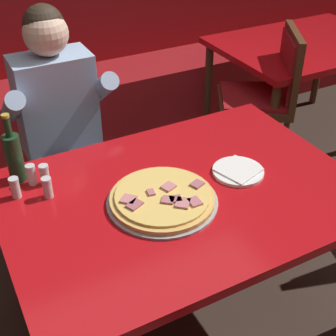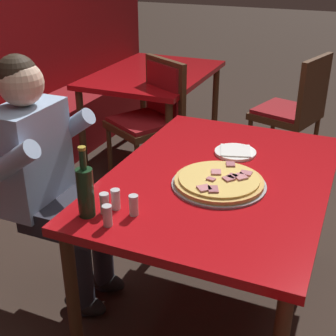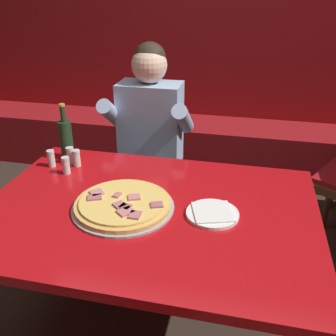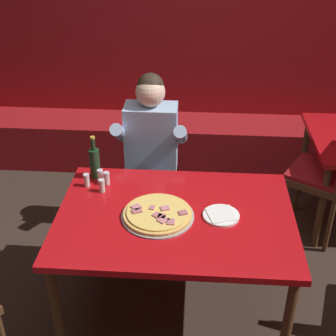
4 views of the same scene
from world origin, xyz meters
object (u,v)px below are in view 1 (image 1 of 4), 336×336
Objects in this scene: shaker_red_pepper_flakes at (45,176)px; shaker_parmesan at (15,189)px; plate_white_paper at (237,171)px; shaker_oregano at (48,188)px; dining_chair_by_booth at (266,91)px; beer_bottle at (14,156)px; background_dining_table at (306,54)px; main_dining_table at (182,206)px; diner_seated_blue_shirt at (63,125)px; shaker_black_pepper at (32,176)px; pizza at (162,199)px.

shaker_red_pepper_flakes and shaker_parmesan have the same top height.
plate_white_paper is at bearing -22.09° from shaker_red_pepper_flakes.
shaker_oregano is 1.70m from dining_chair_by_booth.
shaker_red_pepper_flakes is (0.09, -0.08, -0.07)m from beer_bottle.
background_dining_table is (1.32, 1.06, -0.09)m from plate_white_paper.
shaker_red_pepper_flakes is 1.66m from dining_chair_by_booth.
main_dining_table is 0.52m from shaker_oregano.
diner_seated_blue_shirt reaches higher than background_dining_table.
shaker_red_pepper_flakes is 0.56m from diner_seated_blue_shirt.
shaker_red_pepper_flakes reaches higher than plate_white_paper.
background_dining_table is at bearing 38.72° from plate_white_paper.
shaker_black_pepper and shaker_red_pepper_flakes have the same top height.
dining_chair_by_booth is at bearing 18.62° from shaker_black_pepper.
shaker_black_pepper is 0.09m from shaker_parmesan.
main_dining_table is at bearing -33.14° from shaker_red_pepper_flakes.
beer_bottle is 3.40× the size of shaker_parmesan.
shaker_black_pepper is 0.12m from shaker_oregano.
shaker_oregano is 0.09× the size of dining_chair_by_booth.
main_dining_table is 0.83m from diner_seated_blue_shirt.
plate_white_paper is 0.77m from shaker_red_pepper_flakes.
shaker_black_pepper is at bearing 138.92° from pizza.
pizza is 0.48m from shaker_red_pepper_flakes.
shaker_oregano is at bearing -74.26° from shaker_black_pepper.
main_dining_table is 6.50× the size of plate_white_paper.
diner_seated_blue_shirt is (-0.49, 0.79, -0.05)m from plate_white_paper.
dining_chair_by_booth is (1.67, 0.59, -0.21)m from shaker_parmesan.
diner_seated_blue_shirt is (0.22, 0.50, -0.08)m from shaker_red_pepper_flakes.
shaker_oregano is at bearing -111.80° from diner_seated_blue_shirt.
shaker_red_pepper_flakes is 0.07× the size of background_dining_table.
beer_bottle is 0.55m from diner_seated_blue_shirt.
beer_bottle is at bearing 137.78° from shaker_red_pepper_flakes.
shaker_oregano is 0.64m from diner_seated_blue_shirt.
beer_bottle is 0.23× the size of diner_seated_blue_shirt.
main_dining_table is 15.88× the size of shaker_red_pepper_flakes.
diner_seated_blue_shirt is at bearing 60.79° from shaker_black_pepper.
pizza is at bearing -32.65° from shaker_oregano.
main_dining_table is 15.88× the size of shaker_parmesan.
shaker_oregano reaches higher than pizza.
plate_white_paper is at bearing -134.42° from dining_chair_by_booth.
dining_chair_by_booth is (1.32, 0.06, -0.13)m from diner_seated_blue_shirt.
shaker_oregano is at bearing 147.35° from pizza.
plate_white_paper is 0.82m from shaker_black_pepper.
plate_white_paper is (0.26, 0.00, 0.08)m from main_dining_table.
pizza is at bearing -164.61° from main_dining_table.
shaker_black_pepper is 0.09× the size of dining_chair_by_booth.
shaker_black_pepper is 1.00× the size of shaker_red_pepper_flakes.
pizza is at bearing -42.42° from beer_bottle.
diner_seated_blue_shirt reaches higher than shaker_black_pepper.
dining_chair_by_booth reaches higher than shaker_black_pepper.
diner_seated_blue_shirt is at bearing -171.59° from background_dining_table.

